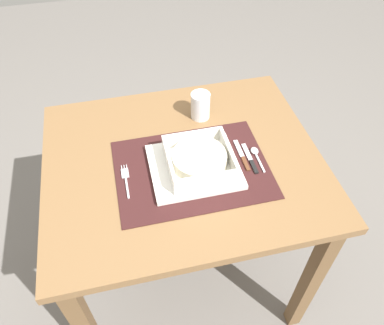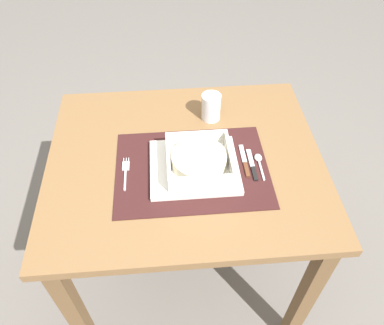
# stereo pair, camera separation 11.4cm
# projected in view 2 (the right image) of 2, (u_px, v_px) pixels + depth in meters

# --- Properties ---
(ground_plane) EXTENTS (6.00, 6.00, 0.00)m
(ground_plane) POSITION_uv_depth(u_px,v_px,m) (187.00, 269.00, 1.75)
(ground_plane) COLOR slate
(dining_table) EXTENTS (0.87, 0.73, 0.75)m
(dining_table) POSITION_uv_depth(u_px,v_px,m) (186.00, 182.00, 1.29)
(dining_table) COLOR brown
(dining_table) RESTS_ON ground
(placemat) EXTENTS (0.47, 0.35, 0.00)m
(placemat) POSITION_uv_depth(u_px,v_px,m) (192.00, 169.00, 1.17)
(placemat) COLOR #381919
(placemat) RESTS_ON dining_table
(serving_plate) EXTENTS (0.27, 0.23, 0.02)m
(serving_plate) POSITION_uv_depth(u_px,v_px,m) (194.00, 167.00, 1.16)
(serving_plate) COLOR white
(serving_plate) RESTS_ON placemat
(porridge_bowl) EXTENTS (0.19, 0.19, 0.06)m
(porridge_bowl) POSITION_uv_depth(u_px,v_px,m) (199.00, 161.00, 1.13)
(porridge_bowl) COLOR white
(porridge_bowl) RESTS_ON serving_plate
(fork) EXTENTS (0.02, 0.14, 0.00)m
(fork) POSITION_uv_depth(u_px,v_px,m) (126.00, 170.00, 1.16)
(fork) COLOR silver
(fork) RESTS_ON placemat
(spoon) EXTENTS (0.02, 0.11, 0.01)m
(spoon) POSITION_uv_depth(u_px,v_px,m) (259.00, 160.00, 1.18)
(spoon) COLOR silver
(spoon) RESTS_ON placemat
(butter_knife) EXTENTS (0.01, 0.13, 0.01)m
(butter_knife) POSITION_uv_depth(u_px,v_px,m) (253.00, 167.00, 1.17)
(butter_knife) COLOR black
(butter_knife) RESTS_ON placemat
(bread_knife) EXTENTS (0.01, 0.13, 0.01)m
(bread_knife) POSITION_uv_depth(u_px,v_px,m) (245.00, 163.00, 1.18)
(bread_knife) COLOR #59331E
(bread_knife) RESTS_ON placemat
(drinking_glass) EXTENTS (0.07, 0.07, 0.10)m
(drinking_glass) POSITION_uv_depth(u_px,v_px,m) (211.00, 108.00, 1.30)
(drinking_glass) COLOR white
(drinking_glass) RESTS_ON dining_table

